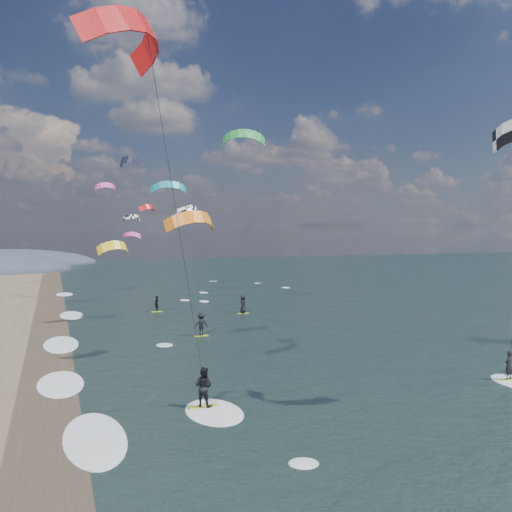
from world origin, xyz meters
name	(u,v)px	position (x,y,z in m)	size (l,w,h in m)	color
ground	(391,461)	(0.00, 0.00, 0.00)	(260.00, 260.00, 0.00)	black
wet_sand_strip	(47,413)	(-12.00, 10.00, 0.00)	(3.00, 240.00, 0.00)	#382D23
kitesurfer_near_b	(169,162)	(-7.37, 4.04, 11.11)	(7.01, 9.53, 16.43)	#ABC522
far_kitesurfers	(210,314)	(1.41, 30.89, 0.90)	(8.98, 14.61, 1.83)	#ABC522
bg_kite_field	(157,199)	(0.51, 52.22, 11.99)	(15.81, 72.92, 10.95)	gray
shoreline_surf	(71,384)	(-10.80, 14.75, 0.00)	(2.40, 79.40, 0.11)	white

